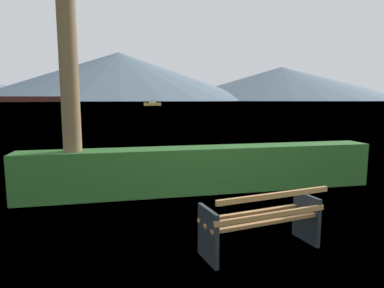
{
  "coord_description": "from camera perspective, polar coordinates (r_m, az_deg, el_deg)",
  "views": [
    {
      "loc": [
        -1.77,
        -3.86,
        2.0
      ],
      "look_at": [
        0.0,
        4.15,
        0.88
      ],
      "focal_mm": 30.64,
      "sensor_mm": 36.0,
      "label": 1
    }
  ],
  "objects": [
    {
      "name": "sailboat_mid",
      "position": [
        107.31,
        -6.91,
        6.98
      ],
      "size": [
        5.52,
        2.7,
        1.7
      ],
      "color": "gold",
      "rests_on": "water_surface"
    },
    {
      "name": "park_bench",
      "position": [
        4.49,
        12.14,
        -12.92
      ],
      "size": [
        1.69,
        0.84,
        0.87
      ],
      "color": "#A0703F",
      "rests_on": "ground_plane"
    },
    {
      "name": "distant_hills",
      "position": [
        552.78,
        -12.1,
        10.74
      ],
      "size": [
        968.65,
        454.4,
        75.98
      ],
      "color": "slate",
      "rests_on": "ground_plane"
    },
    {
      "name": "hedge_row",
      "position": [
        7.15,
        2.18,
        -4.42
      ],
      "size": [
        7.68,
        0.67,
        0.97
      ],
      "primitive_type": "cube",
      "color": "#285B23",
      "rests_on": "ground_plane"
    },
    {
      "name": "water_surface",
      "position": [
        311.55,
        -12.27,
        7.23
      ],
      "size": [
        620.0,
        620.0,
        0.0
      ],
      "primitive_type": "plane",
      "color": "slate",
      "rests_on": "ground_plane"
    },
    {
      "name": "ground_plane",
      "position": [
        4.69,
        11.56,
        -17.55
      ],
      "size": [
        1400.0,
        1400.0,
        0.0
      ],
      "primitive_type": "plane",
      "color": "#4C6B33"
    }
  ]
}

